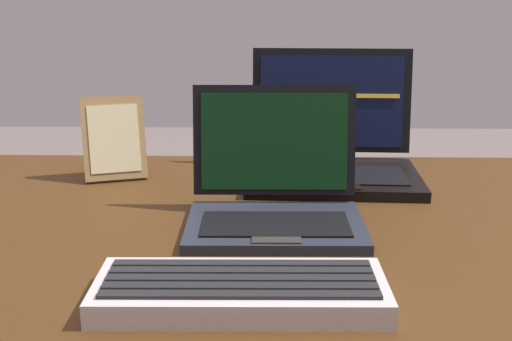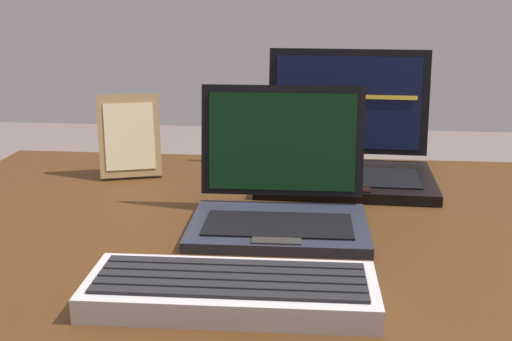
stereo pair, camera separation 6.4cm
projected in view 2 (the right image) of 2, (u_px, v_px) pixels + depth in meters
name	position (u px, v px, depth m)	size (l,w,h in m)	color
desk	(309.00, 269.00, 1.02)	(1.34, 0.83, 0.72)	#432710
laptop_front	(278.00, 199.00, 0.99)	(0.27, 0.22, 0.21)	#232632
laptop_rear	(345.00, 155.00, 1.23)	(0.33, 0.27, 0.24)	black
external_keyboard	(228.00, 290.00, 0.75)	(0.34, 0.14, 0.03)	#BEB5B6
photo_frame	(128.00, 136.00, 1.24)	(0.13, 0.09, 0.16)	olive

